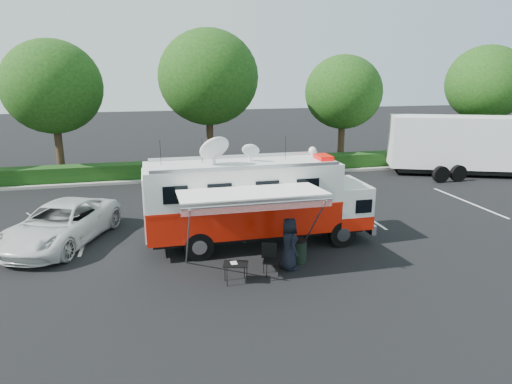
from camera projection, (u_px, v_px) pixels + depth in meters
ground_plane at (259, 243)px, 17.35m from camera, size 120.00×120.00×0.00m
back_border at (227, 93)px, 28.42m from camera, size 60.00×6.14×8.87m
stall_lines at (232, 220)px, 20.05m from camera, size 24.12×5.50×0.01m
command_truck at (257, 200)px, 16.88m from camera, size 8.40×2.31×4.03m
awning at (252, 196)px, 14.23m from camera, size 4.58×2.39×2.77m
white_suv at (63, 243)px, 17.38m from camera, size 4.51×6.11×1.54m
person at (289, 269)px, 15.15m from camera, size 0.68×0.93×1.76m
folding_table at (236, 265)px, 14.02m from camera, size 0.87×0.72×0.64m
folding_chair at (270, 256)px, 14.63m from camera, size 0.63×0.67×1.03m
trash_bin at (299, 251)px, 15.59m from camera, size 0.54×0.54×0.81m
semi_trailer at (488, 145)px, 28.13m from camera, size 11.81×6.68×3.62m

